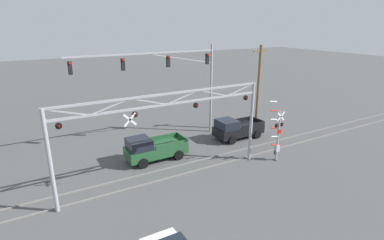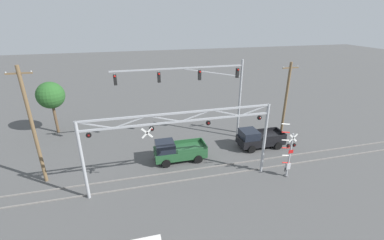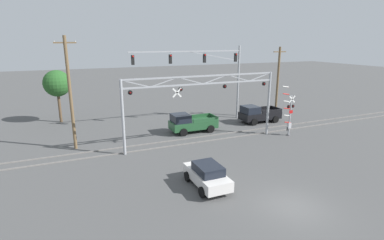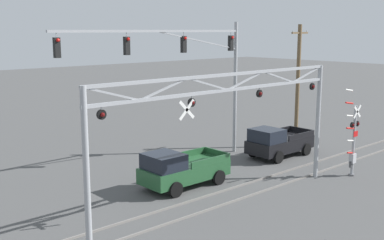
{
  "view_description": "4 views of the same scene",
  "coord_description": "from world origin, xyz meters",
  "px_view_note": "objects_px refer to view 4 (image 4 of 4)",
  "views": [
    {
      "loc": [
        -8.01,
        -5.1,
        10.86
      ],
      "look_at": [
        2.08,
        12.67,
        4.2
      ],
      "focal_mm": 28.0,
      "sensor_mm": 36.0,
      "label": 1
    },
    {
      "loc": [
        -3.65,
        -5.36,
        13.3
      ],
      "look_at": [
        1.7,
        15.49,
        4.41
      ],
      "focal_mm": 24.0,
      "sensor_mm": 36.0,
      "label": 2
    },
    {
      "loc": [
        -11.68,
        -12.11,
        9.49
      ],
      "look_at": [
        -1.72,
        11.02,
        2.81
      ],
      "focal_mm": 28.0,
      "sensor_mm": 36.0,
      "label": 3
    },
    {
      "loc": [
        -15.86,
        -2.85,
        8.42
      ],
      "look_at": [
        0.74,
        15.7,
        3.74
      ],
      "focal_mm": 45.0,
      "sensor_mm": 36.0,
      "label": 4
    }
  ],
  "objects_px": {
    "pickup_truck_lead": "(181,169)",
    "utility_pole_right": "(298,85)",
    "crossing_gantry": "(227,113)",
    "traffic_signal_span": "(196,63)",
    "pickup_truck_following": "(277,142)",
    "crossing_signal_mast": "(353,142)"
  },
  "relations": [
    {
      "from": "crossing_signal_mast",
      "to": "pickup_truck_lead",
      "type": "bearing_deg",
      "value": 149.74
    },
    {
      "from": "crossing_signal_mast",
      "to": "traffic_signal_span",
      "type": "distance_m",
      "value": 10.57
    },
    {
      "from": "traffic_signal_span",
      "to": "utility_pole_right",
      "type": "bearing_deg",
      "value": -13.16
    },
    {
      "from": "crossing_gantry",
      "to": "traffic_signal_span",
      "type": "distance_m",
      "value": 8.74
    },
    {
      "from": "traffic_signal_span",
      "to": "crossing_signal_mast",
      "type": "bearing_deg",
      "value": -61.86
    },
    {
      "from": "crossing_gantry",
      "to": "pickup_truck_following",
      "type": "relative_size",
      "value": 3.08
    },
    {
      "from": "crossing_gantry",
      "to": "traffic_signal_span",
      "type": "bearing_deg",
      "value": 57.45
    },
    {
      "from": "crossing_gantry",
      "to": "crossing_signal_mast",
      "type": "height_order",
      "value": "crossing_gantry"
    },
    {
      "from": "traffic_signal_span",
      "to": "utility_pole_right",
      "type": "distance_m",
      "value": 8.57
    },
    {
      "from": "traffic_signal_span",
      "to": "utility_pole_right",
      "type": "height_order",
      "value": "traffic_signal_span"
    },
    {
      "from": "crossing_signal_mast",
      "to": "utility_pole_right",
      "type": "bearing_deg",
      "value": 61.36
    },
    {
      "from": "crossing_signal_mast",
      "to": "pickup_truck_lead",
      "type": "height_order",
      "value": "crossing_signal_mast"
    },
    {
      "from": "crossing_gantry",
      "to": "pickup_truck_lead",
      "type": "height_order",
      "value": "crossing_gantry"
    },
    {
      "from": "crossing_gantry",
      "to": "traffic_signal_span",
      "type": "relative_size",
      "value": 1.11
    },
    {
      "from": "crossing_gantry",
      "to": "traffic_signal_span",
      "type": "xyz_separation_m",
      "value": [
        4.6,
        7.21,
        1.77
      ]
    },
    {
      "from": "utility_pole_right",
      "to": "traffic_signal_span",
      "type": "bearing_deg",
      "value": 166.84
    },
    {
      "from": "pickup_truck_following",
      "to": "utility_pole_right",
      "type": "bearing_deg",
      "value": 16.25
    },
    {
      "from": "traffic_signal_span",
      "to": "pickup_truck_lead",
      "type": "xyz_separation_m",
      "value": [
        -4.21,
        -3.4,
        -5.38
      ]
    },
    {
      "from": "traffic_signal_span",
      "to": "pickup_truck_following",
      "type": "height_order",
      "value": "traffic_signal_span"
    },
    {
      "from": "pickup_truck_lead",
      "to": "utility_pole_right",
      "type": "height_order",
      "value": "utility_pole_right"
    },
    {
      "from": "utility_pole_right",
      "to": "pickup_truck_lead",
      "type": "bearing_deg",
      "value": -173.12
    },
    {
      "from": "crossing_gantry",
      "to": "pickup_truck_lead",
      "type": "xyz_separation_m",
      "value": [
        0.4,
        3.82,
        -3.61
      ]
    }
  ]
}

